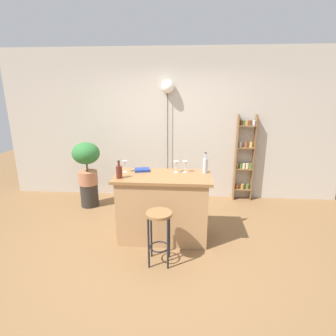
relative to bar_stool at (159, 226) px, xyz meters
name	(u,v)px	position (x,y,z in m)	size (l,w,h in m)	color
ground	(161,248)	(-0.01, 0.31, -0.49)	(12.00, 12.00, 0.00)	brown
back_wall	(171,126)	(-0.01, 2.26, 0.91)	(6.40, 0.10, 2.80)	#BCB2A3
kitchen_counter	(163,207)	(-0.01, 0.61, -0.02)	(1.31, 0.66, 0.93)	tan
bar_stool	(159,226)	(0.00, 0.00, 0.00)	(0.31, 0.31, 0.67)	black
spice_shelf	(244,158)	(1.38, 2.12, 0.33)	(0.34, 0.14, 1.63)	brown
plant_stool	(90,195)	(-1.46, 1.59, -0.28)	(0.31, 0.31, 0.42)	#2D2823
potted_plant	(86,160)	(-1.46, 1.59, 0.38)	(0.48, 0.43, 0.77)	#A86B4C
bottle_spirits_clear	(119,172)	(-0.57, 0.45, 0.53)	(0.08, 0.08, 0.24)	#5B2319
bottle_vinegar	(205,165)	(0.56, 0.77, 0.55)	(0.07, 0.07, 0.29)	#B2B2B7
wine_glass_left	(125,164)	(-0.56, 0.72, 0.56)	(0.07, 0.07, 0.16)	silver
wine_glass_center	(185,164)	(0.28, 0.78, 0.56)	(0.07, 0.07, 0.16)	silver
wine_glass_right	(176,164)	(0.16, 0.76, 0.56)	(0.07, 0.07, 0.16)	silver
cookbook	(142,170)	(-0.33, 0.79, 0.46)	(0.21, 0.15, 0.04)	navy
pendant_globe_light	(168,88)	(-0.07, 2.15, 1.59)	(0.23, 0.23, 2.23)	black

